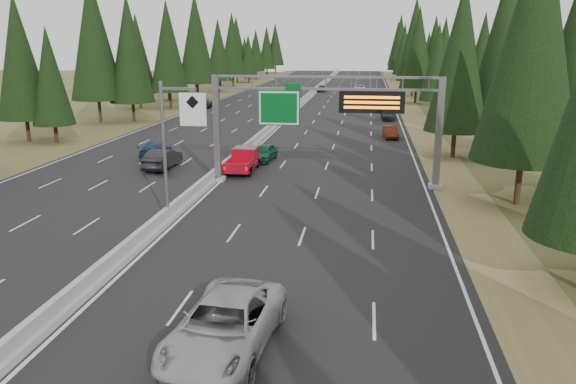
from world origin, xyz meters
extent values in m
cube|color=black|center=(0.00, 80.00, 0.04)|extent=(32.00, 260.00, 0.08)
cube|color=olive|center=(17.80, 80.00, 0.03)|extent=(3.60, 260.00, 0.06)
cube|color=#4E4D24|center=(-17.80, 80.00, 0.03)|extent=(3.60, 260.00, 0.06)
cube|color=gray|center=(0.00, 80.00, 0.23)|extent=(0.70, 260.00, 0.30)
cube|color=gray|center=(0.00, 80.00, 0.63)|extent=(0.30, 260.00, 0.60)
cube|color=slate|center=(0.35, 35.00, 3.98)|extent=(0.45, 0.45, 7.80)
cube|color=gray|center=(0.35, 35.00, 0.23)|extent=(0.90, 0.90, 0.30)
cube|color=slate|center=(16.20, 35.00, 3.98)|extent=(0.45, 0.45, 7.80)
cube|color=gray|center=(16.20, 35.00, 0.23)|extent=(0.90, 0.90, 0.30)
cube|color=slate|center=(8.28, 35.00, 7.80)|extent=(15.85, 0.35, 0.16)
cube|color=slate|center=(8.28, 35.00, 6.96)|extent=(15.85, 0.35, 0.16)
cube|color=#054C19|center=(5.00, 34.75, 5.63)|extent=(3.00, 0.10, 2.50)
cube|color=silver|center=(5.00, 34.69, 5.63)|extent=(2.85, 0.02, 2.35)
cube|color=#054C19|center=(6.00, 34.75, 7.13)|extent=(1.10, 0.10, 0.45)
cube|color=black|center=(11.50, 34.70, 6.13)|extent=(4.50, 0.40, 1.50)
cube|color=orange|center=(11.50, 34.48, 6.48)|extent=(3.80, 0.02, 0.18)
cube|color=orange|center=(11.50, 34.48, 6.13)|extent=(3.80, 0.02, 0.18)
cube|color=orange|center=(11.50, 34.48, 5.78)|extent=(3.80, 0.02, 0.18)
cylinder|color=slate|center=(0.00, 25.00, 4.08)|extent=(0.20, 0.20, 8.00)
cube|color=gray|center=(0.00, 25.00, 0.18)|extent=(0.50, 0.50, 0.20)
cube|color=slate|center=(1.00, 25.00, 7.68)|extent=(2.00, 0.15, 0.15)
cube|color=silver|center=(1.80, 24.88, 6.58)|extent=(1.50, 0.06, 1.80)
cylinder|color=black|center=(20.99, 31.88, 1.44)|extent=(0.40, 0.40, 2.87)
cone|color=black|center=(20.99, 31.88, 10.41)|extent=(6.46, 6.46, 15.07)
cylinder|color=black|center=(24.59, 35.03, 1.24)|extent=(0.40, 0.40, 2.48)
cone|color=black|center=(24.59, 35.03, 8.98)|extent=(5.58, 5.58, 13.01)
cylinder|color=black|center=(19.05, 46.95, 1.23)|extent=(0.40, 0.40, 2.45)
cone|color=black|center=(19.05, 46.95, 8.89)|extent=(5.52, 5.52, 12.87)
cylinder|color=black|center=(23.33, 49.91, 1.38)|extent=(0.40, 0.40, 2.77)
cone|color=black|center=(23.33, 49.91, 10.04)|extent=(6.23, 6.23, 14.54)
cylinder|color=black|center=(20.97, 65.18, 1.05)|extent=(0.40, 0.40, 2.11)
cone|color=black|center=(20.97, 65.18, 7.63)|extent=(4.74, 4.74, 11.05)
cylinder|color=black|center=(24.30, 64.96, 1.09)|extent=(0.40, 0.40, 2.18)
cone|color=black|center=(24.30, 64.96, 7.90)|extent=(4.90, 4.90, 11.44)
cylinder|color=black|center=(20.81, 78.86, 1.03)|extent=(0.40, 0.40, 2.06)
cone|color=black|center=(20.81, 78.86, 7.48)|extent=(4.64, 4.64, 10.83)
cylinder|color=black|center=(24.80, 81.23, 1.34)|extent=(0.40, 0.40, 2.67)
cone|color=black|center=(24.80, 81.23, 9.69)|extent=(6.02, 6.02, 14.04)
cylinder|color=black|center=(19.33, 94.69, 1.29)|extent=(0.40, 0.40, 2.58)
cone|color=black|center=(19.33, 94.69, 9.37)|extent=(5.82, 5.82, 13.57)
cylinder|color=black|center=(23.80, 96.19, 1.16)|extent=(0.40, 0.40, 2.31)
cone|color=black|center=(23.80, 96.19, 8.37)|extent=(5.20, 5.20, 12.13)
cylinder|color=black|center=(19.83, 109.38, 1.50)|extent=(0.40, 0.40, 2.99)
cone|color=black|center=(19.83, 109.38, 10.85)|extent=(6.73, 6.73, 15.71)
cylinder|color=black|center=(24.01, 112.92, 1.24)|extent=(0.40, 0.40, 2.48)
cone|color=black|center=(24.01, 112.92, 8.97)|extent=(5.57, 5.57, 13.00)
cylinder|color=black|center=(20.92, 128.19, 1.29)|extent=(0.40, 0.40, 2.58)
cone|color=black|center=(20.92, 128.19, 9.34)|extent=(5.80, 5.80, 13.53)
cylinder|color=black|center=(24.03, 125.17, 1.01)|extent=(0.40, 0.40, 2.02)
cone|color=black|center=(24.03, 125.17, 7.31)|extent=(4.54, 4.54, 10.59)
cylinder|color=black|center=(19.77, 142.52, 1.20)|extent=(0.40, 0.40, 2.39)
cone|color=black|center=(19.77, 142.52, 8.68)|extent=(5.39, 5.39, 12.57)
cylinder|color=black|center=(23.86, 144.05, 1.04)|extent=(0.40, 0.40, 2.08)
cone|color=black|center=(23.86, 144.05, 7.54)|extent=(4.68, 4.68, 10.92)
cylinder|color=black|center=(19.51, 157.74, 1.43)|extent=(0.40, 0.40, 2.85)
cone|color=black|center=(19.51, 157.74, 10.33)|extent=(6.41, 6.41, 14.97)
cylinder|color=black|center=(24.03, 159.86, 1.16)|extent=(0.40, 0.40, 2.32)
cone|color=black|center=(24.03, 159.86, 8.39)|extent=(5.21, 5.21, 12.16)
cylinder|color=black|center=(20.07, 175.43, 1.15)|extent=(0.40, 0.40, 2.31)
cone|color=black|center=(20.07, 175.43, 8.37)|extent=(5.19, 5.19, 12.12)
cylinder|color=black|center=(24.05, 171.75, 1.34)|extent=(0.40, 0.40, 2.69)
cone|color=black|center=(24.05, 171.75, 9.75)|extent=(6.05, 6.05, 14.12)
cylinder|color=black|center=(20.33, 190.81, 1.37)|extent=(0.40, 0.40, 2.74)
cone|color=black|center=(20.33, 190.81, 9.92)|extent=(6.15, 6.15, 14.36)
cylinder|color=black|center=(24.39, 188.11, 1.20)|extent=(0.40, 0.40, 2.40)
cone|color=black|center=(24.39, 188.11, 8.71)|extent=(5.41, 5.41, 12.62)
cylinder|color=black|center=(-20.86, 49.34, 0.95)|extent=(0.40, 0.40, 1.89)
cone|color=black|center=(-20.86, 49.34, 6.85)|extent=(4.25, 4.25, 9.93)
cylinder|color=black|center=(-24.16, 49.63, 1.20)|extent=(0.40, 0.40, 2.41)
cone|color=black|center=(-24.16, 49.63, 8.73)|extent=(5.42, 5.42, 12.64)
cylinder|color=black|center=(-19.25, 65.67, 1.29)|extent=(0.40, 0.40, 2.58)
cone|color=black|center=(-19.25, 65.67, 9.36)|extent=(5.81, 5.81, 13.56)
cylinder|color=black|center=(-23.42, 64.62, 1.50)|extent=(0.40, 0.40, 3.00)
cone|color=black|center=(-23.42, 64.62, 10.89)|extent=(6.76, 6.76, 15.77)
cylinder|color=black|center=(-19.79, 81.49, 1.33)|extent=(0.40, 0.40, 2.65)
cone|color=black|center=(-19.79, 81.49, 9.61)|extent=(5.96, 5.96, 13.92)
cylinder|color=black|center=(-24.75, 81.38, 1.17)|extent=(0.40, 0.40, 2.35)
cone|color=black|center=(-24.75, 81.38, 8.51)|extent=(5.28, 5.28, 12.32)
cylinder|color=black|center=(-19.69, 95.99, 1.50)|extent=(0.40, 0.40, 3.00)
cone|color=black|center=(-19.69, 95.99, 10.87)|extent=(6.75, 6.75, 15.74)
cylinder|color=black|center=(-24.74, 94.57, 1.11)|extent=(0.40, 0.40, 2.23)
cone|color=black|center=(-24.74, 94.57, 8.08)|extent=(5.02, 5.02, 11.70)
cylinder|color=black|center=(-20.08, 112.80, 1.21)|extent=(0.40, 0.40, 2.42)
cone|color=black|center=(-20.08, 112.80, 8.76)|extent=(5.44, 5.44, 12.69)
cylinder|color=black|center=(-24.90, 111.89, 1.03)|extent=(0.40, 0.40, 2.06)
cone|color=black|center=(-24.90, 111.89, 7.47)|extent=(4.63, 4.63, 10.81)
cylinder|color=black|center=(-20.21, 125.79, 1.36)|extent=(0.40, 0.40, 2.72)
cone|color=black|center=(-20.21, 125.79, 9.87)|extent=(6.13, 6.13, 14.30)
cylinder|color=black|center=(-23.83, 128.04, 0.93)|extent=(0.40, 0.40, 1.86)
cone|color=black|center=(-23.83, 128.04, 6.74)|extent=(4.18, 4.18, 9.76)
cylinder|color=black|center=(-19.73, 141.32, 0.99)|extent=(0.40, 0.40, 1.99)
cone|color=black|center=(-19.73, 141.32, 7.20)|extent=(4.47, 4.47, 10.43)
cylinder|color=black|center=(-23.28, 143.25, 1.35)|extent=(0.40, 0.40, 2.70)
cone|color=black|center=(-23.28, 143.25, 9.79)|extent=(6.08, 6.08, 14.18)
cylinder|color=black|center=(-20.80, 156.82, 1.12)|extent=(0.40, 0.40, 2.24)
cone|color=black|center=(-20.80, 156.82, 8.12)|extent=(5.04, 5.04, 11.76)
cylinder|color=black|center=(-24.55, 159.11, 0.95)|extent=(0.40, 0.40, 1.91)
cone|color=black|center=(-24.55, 159.11, 6.92)|extent=(4.29, 4.29, 10.02)
cylinder|color=black|center=(-20.59, 173.25, 1.12)|extent=(0.40, 0.40, 2.24)
cone|color=black|center=(-20.59, 173.25, 8.10)|extent=(5.03, 5.03, 11.74)
cylinder|color=black|center=(-24.85, 173.38, 0.91)|extent=(0.40, 0.40, 1.83)
cone|color=black|center=(-24.85, 173.38, 6.63)|extent=(4.11, 4.11, 9.60)
cylinder|color=black|center=(-20.79, 190.99, 1.35)|extent=(0.40, 0.40, 2.69)
cone|color=black|center=(-20.79, 190.99, 9.76)|extent=(6.06, 6.06, 14.14)
cylinder|color=black|center=(-23.49, 189.32, 1.26)|extent=(0.40, 0.40, 2.52)
cone|color=black|center=(-23.49, 189.32, 9.15)|extent=(5.68, 5.68, 13.26)
imported|color=#A5A6AA|center=(6.77, 11.68, 0.99)|extent=(3.54, 6.74, 1.81)
cylinder|color=black|center=(0.66, 36.72, 0.48)|extent=(0.30, 0.79, 0.79)
cylinder|color=black|center=(2.34, 36.72, 0.48)|extent=(0.30, 0.79, 0.79)
cylinder|color=black|center=(0.66, 39.99, 0.48)|extent=(0.30, 0.79, 0.79)
cylinder|color=black|center=(2.34, 39.99, 0.48)|extent=(0.30, 0.79, 0.79)
cube|color=#B00A1E|center=(1.50, 38.41, 0.63)|extent=(1.98, 5.55, 0.30)
cube|color=#B00A1E|center=(1.50, 39.30, 1.32)|extent=(1.88, 2.18, 1.09)
cube|color=black|center=(1.50, 39.30, 1.62)|extent=(1.68, 1.88, 0.55)
cube|color=#B00A1E|center=(0.56, 36.92, 0.97)|extent=(0.10, 2.38, 0.59)
cube|color=#B00A1E|center=(2.44, 36.92, 0.97)|extent=(0.10, 2.38, 0.59)
cube|color=#B00A1E|center=(1.50, 35.73, 0.97)|extent=(1.98, 0.10, 0.59)
imported|color=#114C32|center=(2.37, 42.86, 0.81)|extent=(2.12, 4.40, 1.45)
imported|color=#5A190C|center=(13.80, 56.72, 0.73)|extent=(1.75, 4.07, 1.30)
imported|color=black|center=(14.07, 72.05, 0.74)|extent=(2.01, 4.60, 1.31)
imported|color=beige|center=(9.52, 118.14, 0.73)|extent=(2.42, 4.82, 1.31)
imported|color=black|center=(1.50, 115.82, 0.78)|extent=(2.03, 4.27, 1.41)
imported|color=black|center=(-5.32, 38.60, 0.89)|extent=(1.88, 4.96, 1.62)
imported|color=navy|center=(-7.70, 43.13, 0.74)|extent=(1.96, 4.60, 1.32)
imported|color=silver|center=(-4.55, 83.22, 0.83)|extent=(2.07, 4.52, 1.50)
imported|color=black|center=(-14.50, 82.97, 0.73)|extent=(2.32, 4.78, 1.31)
camera|label=1|loc=(11.22, -4.75, 10.08)|focal=35.00mm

